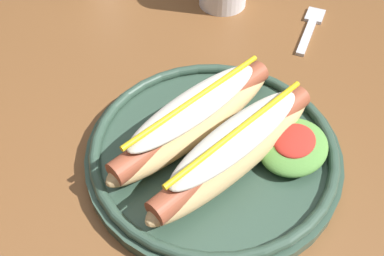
{
  "coord_description": "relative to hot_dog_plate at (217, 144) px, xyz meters",
  "views": [
    {
      "loc": [
        -0.21,
        -0.29,
        1.13
      ],
      "look_at": [
        0.04,
        -0.1,
        0.77
      ],
      "focal_mm": 40.78,
      "sensor_mm": 36.0,
      "label": 1
    }
  ],
  "objects": [
    {
      "name": "fork",
      "position": [
        0.29,
        0.03,
        -0.02
      ],
      "size": [
        0.12,
        0.05,
        0.0
      ],
      "rotation": [
        0.0,
        0.0,
        0.27
      ],
      "color": "silver",
      "rests_on": "dining_table"
    },
    {
      "name": "dining_table",
      "position": [
        -0.04,
        0.13,
        -0.11
      ],
      "size": [
        1.33,
        1.09,
        0.74
      ],
      "color": "brown",
      "rests_on": "ground_plane"
    },
    {
      "name": "hot_dog_plate",
      "position": [
        0.0,
        0.0,
        0.0
      ],
      "size": [
        0.28,
        0.28,
        0.08
      ],
      "color": "#334C3D",
      "rests_on": "dining_table"
    }
  ]
}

